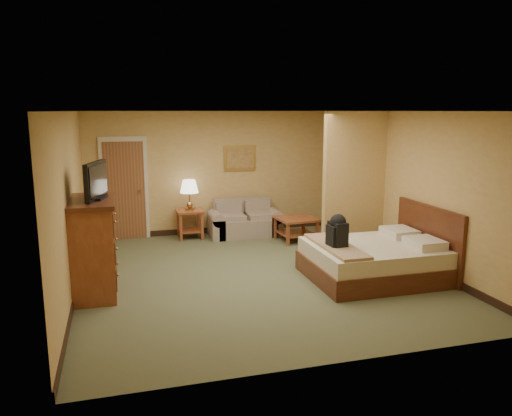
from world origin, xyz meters
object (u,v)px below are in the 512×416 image
object	(u,v)px
loveseat	(245,224)
coffee_table	(296,224)
dresser	(93,246)
bed	(378,259)

from	to	relation	value
loveseat	coffee_table	xyz separation A→B (m)	(0.89, -0.72, 0.10)
loveseat	dresser	world-z (taller)	dresser
dresser	loveseat	bearing A→B (deg)	42.61
bed	loveseat	bearing A→B (deg)	112.71
coffee_table	dresser	xyz separation A→B (m)	(-3.84, -1.99, 0.35)
dresser	bed	size ratio (longest dim) A/B	0.68
bed	dresser	bearing A→B (deg)	173.28
loveseat	coffee_table	world-z (taller)	loveseat
coffee_table	dresser	bearing A→B (deg)	-152.53
loveseat	bed	xyz separation A→B (m)	(1.35, -3.22, 0.06)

